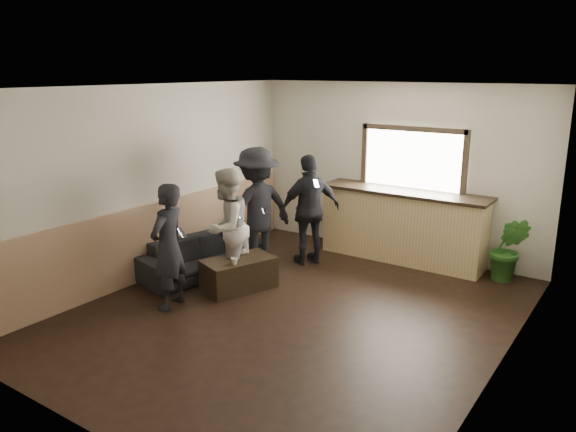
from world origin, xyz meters
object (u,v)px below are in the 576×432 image
Objects in this scene: cup_b at (234,261)px; potted_plant at (509,249)px; person_d at (310,210)px; cup_a at (242,251)px; person_c at (257,209)px; sofa at (204,256)px; person_a at (168,246)px; coffee_table at (239,274)px; person_b at (226,227)px; bar_counter at (403,221)px.

potted_plant reaches higher than cup_b.
person_d reaches higher than cup_b.
person_c reaches higher than cup_a.
sofa is 1.33m from person_a.
person_c is at bearing 110.55° from coffee_table.
cup_b is (0.89, -0.35, 0.20)m from sofa.
person_b is at bearing 143.89° from cup_b.
person_a is at bearing 18.81° from person_d.
person_d reaches higher than coffee_table.
person_c reaches higher than coffee_table.
person_a reaches higher than cup_a.
sofa is 1.98× the size of potted_plant.
person_a is (-0.44, -0.77, 0.33)m from cup_b.
sofa reaches higher than coffee_table.
coffee_table is 0.34m from cup_a.
person_c is at bearing -136.32° from bar_counter.
person_c is at bearing 108.86° from cup_a.
cup_b is 1.73m from person_d.
cup_a is 0.43m from cup_b.
sofa is 1.11× the size of person_d.
person_b is (0.55, -0.11, 0.56)m from sofa.
person_b is at bearing 168.42° from coffee_table.
bar_counter is 3.20m from sofa.
person_a is 0.87× the size of person_c.
person_a is at bearing -145.28° from sofa.
potted_plant is 3.73m from person_c.
person_d is at bearing 81.00° from coffee_table.
person_d is at bearing 153.10° from person_b.
person_a is 1.03m from person_b.
cup_a reaches higher than coffee_table.
sofa is at bearing -109.16° from person_b.
person_c is (-3.35, -1.58, 0.45)m from potted_plant.
person_c is (-0.06, 0.78, 0.10)m from person_b.
cup_a is 0.07× the size of person_b.
coffee_table is 10.62× the size of cup_b.
cup_a is at bearing -74.14° from sofa.
person_d is at bearing 85.00° from cup_b.
person_d is at bearing -139.67° from bar_counter.
potted_plant is (3.04, 2.42, 0.27)m from coffee_table.
person_d is (1.03, 1.32, 0.59)m from sofa.
cup_a is 0.82m from person_c.
person_c is (-0.40, 1.03, 0.46)m from cup_b.
bar_counter is 3.85m from person_a.
bar_counter reaches higher than person_b.
bar_counter is 2.37m from person_c.
cup_a is 1.38m from person_d.
bar_counter is 2.96m from cup_b.
sofa is 1.06m from person_c.
bar_counter is 1.65m from potted_plant.
person_d reaches higher than potted_plant.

